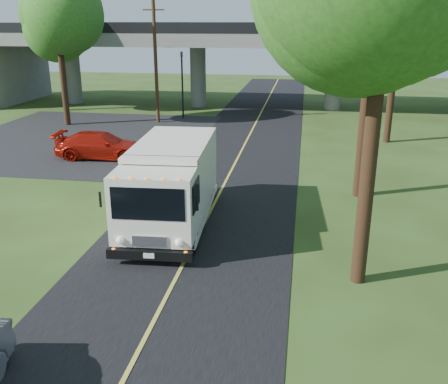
% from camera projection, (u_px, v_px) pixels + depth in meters
% --- Properties ---
extents(ground, '(120.00, 120.00, 0.00)m').
position_uv_depth(ground, '(174.00, 282.00, 15.12)').
color(ground, '#2D3E16').
rests_on(ground, ground).
extents(road, '(7.00, 90.00, 0.02)m').
position_uv_depth(road, '(226.00, 182.00, 24.44)').
color(road, black).
rests_on(road, ground).
extents(parking_lot, '(16.00, 18.00, 0.01)m').
position_uv_depth(parking_lot, '(83.00, 138.00, 33.56)').
color(parking_lot, black).
rests_on(parking_lot, ground).
extents(lane_line, '(0.12, 90.00, 0.01)m').
position_uv_depth(lane_line, '(226.00, 181.00, 24.44)').
color(lane_line, gold).
rests_on(lane_line, road).
extents(overpass, '(54.00, 10.00, 7.30)m').
position_uv_depth(overpass, '(265.00, 56.00, 43.48)').
color(overpass, slate).
rests_on(overpass, ground).
extents(traffic_signal, '(0.18, 0.22, 5.20)m').
position_uv_depth(traffic_signal, '(182.00, 78.00, 39.23)').
color(traffic_signal, black).
rests_on(traffic_signal, ground).
extents(utility_pole, '(1.60, 0.26, 9.00)m').
position_uv_depth(utility_pole, '(156.00, 61.00, 37.13)').
color(utility_pole, '#472D19').
rests_on(utility_pole, ground).
extents(tree_right_far, '(5.77, 5.67, 10.99)m').
position_uv_depth(tree_right_far, '(405.00, 6.00, 29.52)').
color(tree_right_far, '#382314').
rests_on(tree_right_far, ground).
extents(tree_left_lot, '(5.60, 5.50, 10.50)m').
position_uv_depth(tree_left_lot, '(58.00, 14.00, 34.97)').
color(tree_left_lot, '#382314').
rests_on(tree_left_lot, ground).
extents(tree_left_far, '(5.26, 5.16, 9.89)m').
position_uv_depth(tree_left_far, '(59.00, 21.00, 41.17)').
color(tree_left_far, '#382314').
rests_on(tree_left_far, ground).
extents(step_van, '(3.18, 7.61, 3.13)m').
position_uv_depth(step_van, '(171.00, 182.00, 18.91)').
color(step_van, silver).
rests_on(step_van, ground).
extents(red_sedan, '(5.35, 2.52, 1.51)m').
position_uv_depth(red_sedan, '(101.00, 145.00, 28.43)').
color(red_sedan, '#A01409').
rests_on(red_sedan, ground).
extents(pedestrian, '(0.77, 0.75, 1.79)m').
position_uv_depth(pedestrian, '(132.00, 174.00, 22.68)').
color(pedestrian, gray).
rests_on(pedestrian, ground).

